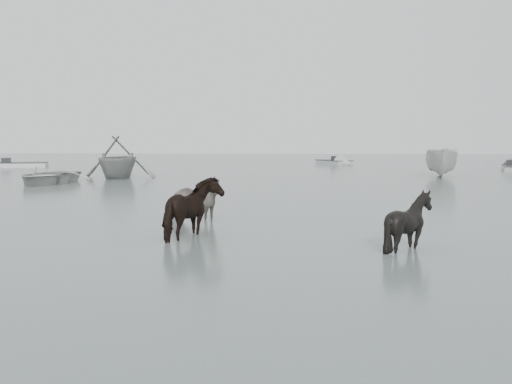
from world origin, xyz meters
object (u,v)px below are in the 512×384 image
at_px(pony_dark, 195,203).
at_px(rowboat_lead, 48,174).
at_px(pony_pinto, 194,194).
at_px(pony_black, 409,214).

relative_size(pony_dark, rowboat_lead, 0.34).
bearing_deg(pony_dark, pony_pinto, 4.17).
relative_size(pony_black, rowboat_lead, 0.31).
xyz_separation_m(pony_pinto, pony_dark, (0.52, -2.89, 0.09)).
relative_size(pony_pinto, pony_black, 1.16).
relative_size(pony_pinto, rowboat_lead, 0.35).
xyz_separation_m(pony_pinto, pony_black, (5.16, -3.99, 0.02)).
bearing_deg(pony_pinto, rowboat_lead, 50.22).
bearing_deg(pony_dark, rowboat_lead, 27.70).
bearing_deg(pony_dark, pony_black, -109.42).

